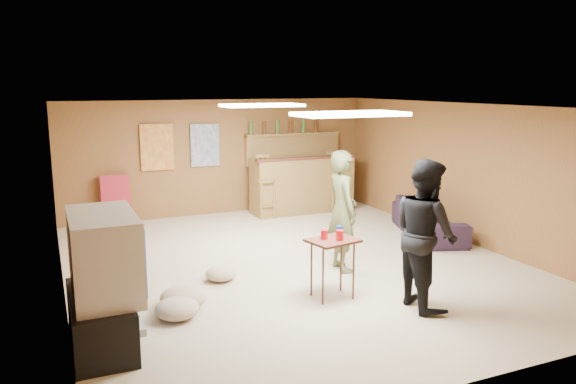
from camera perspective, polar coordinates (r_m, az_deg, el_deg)
name	(u,v)px	position (r m, az deg, el deg)	size (l,w,h in m)	color
ground	(294,264)	(7.95, 0.58, -7.35)	(7.00, 7.00, 0.00)	#B9AB8D
ceiling	(294,106)	(7.55, 0.61, 8.71)	(6.00, 7.00, 0.02)	silver
wall_back	(220,157)	(10.93, -6.94, 3.53)	(6.00, 0.02, 2.20)	brown
wall_front	(471,260)	(4.79, 18.09, -6.55)	(6.00, 0.02, 2.20)	brown
wall_left	(58,206)	(7.03, -22.34, -1.34)	(0.02, 7.00, 2.20)	brown
wall_right	(467,174)	(9.30, 17.73, 1.79)	(0.02, 7.00, 2.20)	brown
tv_stand	(101,320)	(5.85, -18.51, -12.23)	(0.55, 1.30, 0.50)	black
dvd_box	(125,326)	(5.91, -16.27, -12.92)	(0.35, 0.50, 0.08)	#B2B2B7
tv_body	(104,255)	(5.64, -18.20, -6.07)	(0.60, 1.10, 0.80)	#B2B2B7
tv_screen	(137,251)	(5.67, -15.07, -5.80)	(0.02, 0.95, 0.65)	navy
bar_counter	(302,184)	(11.03, 1.44, 0.79)	(2.00, 0.60, 1.10)	olive
bar_lip	(308,158)	(10.72, 2.02, 3.47)	(2.10, 0.12, 0.05)	#462116
bar_shelf	(293,134)	(11.31, 0.49, 5.90)	(2.00, 0.18, 0.05)	olive
bar_backing	(292,149)	(11.36, 0.45, 4.40)	(2.00, 0.14, 0.60)	olive
poster_left	(157,147)	(10.58, -13.16, 4.45)	(0.60, 0.03, 0.85)	#BF3F26
poster_right	(205,145)	(10.78, -8.44, 4.73)	(0.55, 0.03, 0.80)	#334C99
folding_chair_stack	(116,200)	(10.45, -17.10, -0.83)	(0.50, 0.14, 0.90)	#B32135
ceiling_panel_front	(350,114)	(6.22, 6.33, 7.88)	(1.20, 0.60, 0.04)	white
ceiling_panel_back	(262,105)	(8.66, -2.67, 8.79)	(1.20, 0.60, 0.04)	white
person_olive	(342,211)	(7.56, 5.53, -1.92)	(0.60, 0.39, 1.64)	#575F37
person_black	(425,233)	(6.48, 13.78, -4.11)	(0.82, 0.64, 1.70)	black
sofa	(428,219)	(9.66, 14.08, -2.65)	(1.91, 0.75, 0.56)	black
tray_table	(332,269)	(6.68, 4.52, -7.76)	(0.55, 0.44, 0.72)	#462116
cup_red_near	(324,235)	(6.55, 3.69, -4.34)	(0.08, 0.08, 0.11)	red
cup_red_far	(340,235)	(6.52, 5.27, -4.40)	(0.09, 0.09, 0.12)	red
cup_blue	(339,231)	(6.74, 5.25, -3.92)	(0.08, 0.08, 0.11)	navy
bar_stool_left	(266,187)	(10.52, -2.30, 0.53)	(0.38, 0.38, 1.19)	olive
bar_stool_right	(336,179)	(11.07, 4.92, 1.35)	(0.42, 0.42, 1.31)	olive
cushion_near_tv	(183,297)	(6.57, -10.59, -10.48)	(0.53, 0.53, 0.24)	tan
cushion_mid	(221,273)	(7.35, -6.84, -8.22)	(0.40, 0.40, 0.18)	tan
cushion_far	(177,309)	(6.30, -11.21, -11.54)	(0.48, 0.48, 0.22)	tan
bottle_row	(284,127)	(11.20, -0.40, 6.65)	(1.48, 0.08, 0.26)	#3F7233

